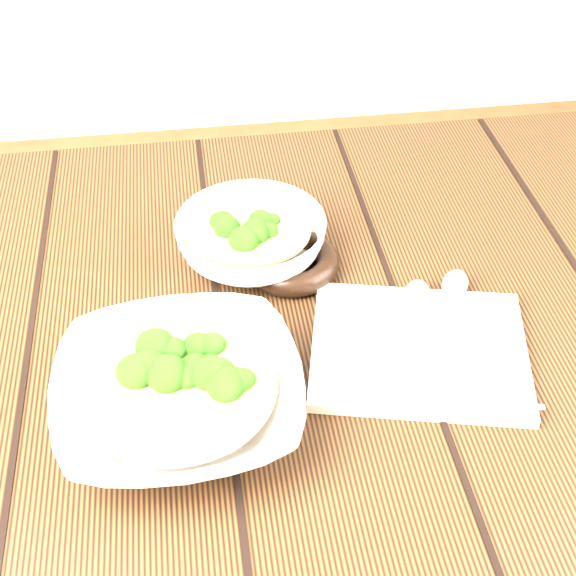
{
  "coord_description": "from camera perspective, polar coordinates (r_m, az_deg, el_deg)",
  "views": [
    {
      "loc": [
        -0.04,
        -0.62,
        1.35
      ],
      "look_at": [
        0.05,
        0.0,
        0.8
      ],
      "focal_mm": 50.0,
      "sensor_mm": 36.0,
      "label": 1
    }
  ],
  "objects": [
    {
      "name": "spoon_left",
      "position": [
        0.86,
        8.85,
        -2.01
      ],
      "size": [
        0.08,
        0.17,
        0.01
      ],
      "color": "#B4B19F",
      "rests_on": "napkin"
    },
    {
      "name": "trivet",
      "position": [
        0.92,
        0.23,
        1.87
      ],
      "size": [
        0.11,
        0.11,
        0.03
      ],
      "primitive_type": "torus",
      "rotation": [
        0.0,
        0.0,
        0.02
      ],
      "color": "black",
      "rests_on": "table"
    },
    {
      "name": "spoon_right",
      "position": [
        0.88,
        11.39,
        -1.14
      ],
      "size": [
        0.1,
        0.17,
        0.01
      ],
      "color": "#B4B19F",
      "rests_on": "napkin"
    },
    {
      "name": "table",
      "position": [
        0.95,
        -3.21,
        -8.2
      ],
      "size": [
        1.2,
        0.8,
        0.75
      ],
      "color": "#3B2410",
      "rests_on": "ground"
    },
    {
      "name": "napkin",
      "position": [
        0.84,
        9.28,
        -4.35
      ],
      "size": [
        0.25,
        0.23,
        0.01
      ],
      "primitive_type": "cube",
      "rotation": [
        0.0,
        0.0,
        -0.24
      ],
      "color": "beige",
      "rests_on": "table"
    },
    {
      "name": "soup_bowl_back",
      "position": [
        0.93,
        -2.64,
        3.53
      ],
      "size": [
        0.21,
        0.21,
        0.06
      ],
      "color": "silver",
      "rests_on": "table"
    },
    {
      "name": "soup_bowl_front",
      "position": [
        0.76,
        -7.75,
        -7.55
      ],
      "size": [
        0.24,
        0.24,
        0.07
      ],
      "color": "silver",
      "rests_on": "table"
    }
  ]
}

